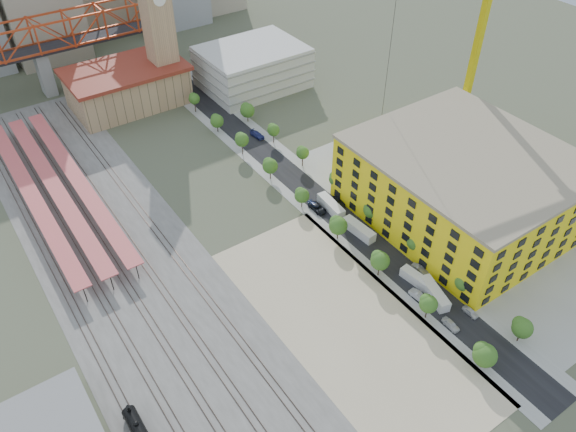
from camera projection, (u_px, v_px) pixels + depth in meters
ground at (279, 232)px, 139.48m from camera, size 400.00×400.00×0.00m
ballast_strip at (115, 249)px, 134.87m from camera, size 36.00×165.00×0.06m
dirt_lot at (347, 322)px, 117.94m from camera, size 28.00×67.00×0.06m
street_asphalt at (297, 181)px, 155.81m from camera, size 12.00×170.00×0.06m
sidewalk_west at (280, 188)px, 153.44m from camera, size 3.00×170.00×0.04m
sidewalk_east at (313, 174)px, 158.20m from camera, size 3.00×170.00×0.04m
construction_pad at (465, 209)px, 146.38m from camera, size 50.00×90.00×0.06m
rail_tracks at (107, 252)px, 134.02m from camera, size 26.56×160.00×0.18m
platform_canopies at (54, 186)px, 147.42m from camera, size 16.00×80.00×4.12m
station_hall at (128, 86)px, 184.52m from camera, size 38.00×24.00×13.10m
clock_tower at (156, 13)px, 174.64m from camera, size 12.00×12.00×52.00m
parking_garage at (253, 67)px, 194.51m from camera, size 34.00×26.00×14.00m
truss_bridge at (35, 41)px, 182.42m from camera, size 94.00×9.60×25.60m
construction_building at (464, 184)px, 139.02m from camera, size 44.60×50.60×18.80m
street_trees at (318, 199)px, 149.55m from camera, size 15.40×124.40×8.00m
distant_hills at (120, 81)px, 373.83m from camera, size 647.00×264.00×227.00m
tower_crane at (472, 20)px, 147.29m from camera, size 56.42×10.21×60.58m
site_trailer_a at (434, 294)px, 122.32m from camera, size 4.95×9.74×2.58m
site_trailer_b at (418, 280)px, 125.55m from camera, size 3.35×8.93×2.39m
site_trailer_c at (359, 230)px, 138.33m from camera, size 3.18×9.69×2.61m
site_trailer_d at (331, 206)px, 145.35m from camera, size 3.25×9.79×2.64m
car_0 at (451, 325)px, 116.53m from camera, size 1.91×4.32×1.45m
car_1 at (418, 296)px, 122.46m from camera, size 1.94×4.69×1.51m
car_2 at (318, 208)px, 145.49m from camera, size 2.65×5.56×1.53m
car_3 at (316, 207)px, 146.05m from camera, size 2.62×5.11×1.42m
car_4 at (470, 312)px, 119.19m from camera, size 1.58×3.83×1.30m
car_5 at (419, 270)px, 128.69m from camera, size 2.12×4.46×1.41m
car_6 at (338, 202)px, 147.59m from camera, size 3.00×5.31×1.40m
car_7 at (257, 135)px, 172.57m from camera, size 2.86×5.64×1.57m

